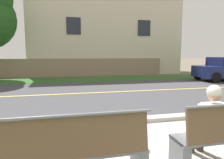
{
  "coord_description": "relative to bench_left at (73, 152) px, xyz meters",
  "views": [
    {
      "loc": [
        -1.33,
        -2.34,
        1.71
      ],
      "look_at": [
        -0.03,
        3.25,
        1.0
      ],
      "focal_mm": 32.34,
      "sensor_mm": 36.0,
      "label": 1
    }
  ],
  "objects": [
    {
      "name": "house_across_street",
      "position": [
        3.58,
        16.94,
        3.44
      ],
      "size": [
        13.98,
        6.91,
        7.71
      ],
      "color": "beige",
      "rests_on": "ground_plane"
    },
    {
      "name": "garden_wall",
      "position": [
        1.44,
        13.74,
        0.24
      ],
      "size": [
        13.0,
        0.36,
        1.4
      ],
      "primitive_type": "cube",
      "color": "gray",
      "rests_on": "ground_plane"
    },
    {
      "name": "street_asphalt",
      "position": [
        1.27,
        6.32,
        -0.46
      ],
      "size": [
        52.0,
        8.0,
        0.01
      ],
      "primitive_type": "cube",
      "color": "#424247",
      "rests_on": "ground_plane"
    },
    {
      "name": "bench_left",
      "position": [
        0.0,
        0.0,
        0.0
      ],
      "size": [
        2.02,
        0.48,
        1.01
      ],
      "color": "slate",
      "rests_on": "ground_plane"
    },
    {
      "name": "ground_plane",
      "position": [
        1.27,
        7.82,
        -0.46
      ],
      "size": [
        140.0,
        140.0,
        0.0
      ],
      "primitive_type": "plane",
      "color": "#665B4C"
    },
    {
      "name": "seated_person_white",
      "position": [
        2.15,
        0.17,
        0.21
      ],
      "size": [
        0.52,
        0.68,
        1.25
      ],
      "color": "#47382D",
      "rests_on": "ground_plane"
    },
    {
      "name": "far_verge_grass",
      "position": [
        1.27,
        11.44,
        -0.46
      ],
      "size": [
        48.0,
        2.8,
        0.02
      ],
      "primitive_type": "cube",
      "color": "#2D6026",
      "rests_on": "ground_plane"
    },
    {
      "name": "curb_edge",
      "position": [
        1.27,
        2.17,
        -0.41
      ],
      "size": [
        44.0,
        0.3,
        0.11
      ],
      "primitive_type": "cube",
      "color": "#ADA89E",
      "rests_on": "ground_plane"
    },
    {
      "name": "road_centre_line",
      "position": [
        1.27,
        6.32,
        -0.45
      ],
      "size": [
        48.0,
        0.14,
        0.01
      ],
      "primitive_type": "cube",
      "color": "#E0CC4C",
      "rests_on": "ground_plane"
    }
  ]
}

